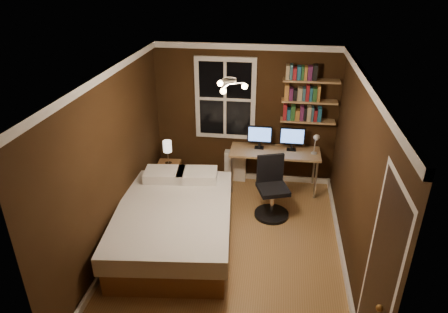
# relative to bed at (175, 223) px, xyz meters

# --- Properties ---
(floor) EXTENTS (4.20, 4.20, 0.00)m
(floor) POSITION_rel_bed_xyz_m (0.80, -0.03, -0.32)
(floor) COLOR olive
(floor) RESTS_ON ground
(wall_back) EXTENTS (3.20, 0.04, 2.50)m
(wall_back) POSITION_rel_bed_xyz_m (0.80, 2.07, 0.93)
(wall_back) COLOR black
(wall_back) RESTS_ON ground
(wall_left) EXTENTS (0.04, 4.20, 2.50)m
(wall_left) POSITION_rel_bed_xyz_m (-0.80, -0.03, 0.93)
(wall_left) COLOR black
(wall_left) RESTS_ON ground
(wall_right) EXTENTS (0.04, 4.20, 2.50)m
(wall_right) POSITION_rel_bed_xyz_m (2.40, -0.03, 0.93)
(wall_right) COLOR black
(wall_right) RESTS_ON ground
(ceiling) EXTENTS (3.20, 4.20, 0.02)m
(ceiling) POSITION_rel_bed_xyz_m (0.80, -0.03, 2.18)
(ceiling) COLOR white
(ceiling) RESTS_ON wall_back
(window) EXTENTS (1.06, 0.06, 1.46)m
(window) POSITION_rel_bed_xyz_m (0.45, 2.04, 1.23)
(window) COLOR silver
(window) RESTS_ON wall_back
(door) EXTENTS (0.03, 0.82, 2.05)m
(door) POSITION_rel_bed_xyz_m (2.39, -1.58, 0.71)
(door) COLOR black
(door) RESTS_ON ground
(door_knob) EXTENTS (0.06, 0.06, 0.06)m
(door_knob) POSITION_rel_bed_xyz_m (2.35, -1.88, 0.68)
(door_knob) COLOR #CC9146
(door_knob) RESTS_ON door
(ceiling_fixture) EXTENTS (0.44, 0.44, 0.18)m
(ceiling_fixture) POSITION_rel_bed_xyz_m (0.80, -0.13, 2.08)
(ceiling_fixture) COLOR beige
(ceiling_fixture) RESTS_ON ceiling
(bookshelf_lower) EXTENTS (0.92, 0.22, 0.03)m
(bookshelf_lower) POSITION_rel_bed_xyz_m (1.88, 1.95, 0.93)
(bookshelf_lower) COLOR #A47F4F
(bookshelf_lower) RESTS_ON wall_back
(books_row_lower) EXTENTS (0.60, 0.16, 0.23)m
(books_row_lower) POSITION_rel_bed_xyz_m (1.88, 1.95, 1.06)
(books_row_lower) COLOR maroon
(books_row_lower) RESTS_ON bookshelf_lower
(bookshelf_middle) EXTENTS (0.92, 0.22, 0.03)m
(bookshelf_middle) POSITION_rel_bed_xyz_m (1.88, 1.95, 1.28)
(bookshelf_middle) COLOR #A47F4F
(bookshelf_middle) RESTS_ON wall_back
(books_row_middle) EXTENTS (0.54, 0.16, 0.23)m
(books_row_middle) POSITION_rel_bed_xyz_m (1.88, 1.95, 1.41)
(books_row_middle) COLOR #1C5C7E
(books_row_middle) RESTS_ON bookshelf_middle
(bookshelf_upper) EXTENTS (0.92, 0.22, 0.03)m
(bookshelf_upper) POSITION_rel_bed_xyz_m (1.88, 1.95, 1.63)
(bookshelf_upper) COLOR #A47F4F
(bookshelf_upper) RESTS_ON wall_back
(books_row_upper) EXTENTS (0.48, 0.16, 0.23)m
(books_row_upper) POSITION_rel_bed_xyz_m (1.88, 1.95, 1.76)
(books_row_upper) COLOR #275C28
(books_row_upper) RESTS_ON bookshelf_upper
(bed) EXTENTS (1.81, 2.36, 0.75)m
(bed) POSITION_rel_bed_xyz_m (0.00, 0.00, 0.00)
(bed) COLOR brown
(bed) RESTS_ON ground
(nightstand) EXTENTS (0.41, 0.41, 0.49)m
(nightstand) POSITION_rel_bed_xyz_m (-0.49, 1.50, -0.08)
(nightstand) COLOR brown
(nightstand) RESTS_ON ground
(bedside_lamp) EXTENTS (0.15, 0.15, 0.44)m
(bedside_lamp) POSITION_rel_bed_xyz_m (-0.49, 1.50, 0.38)
(bedside_lamp) COLOR #EFE0C7
(bedside_lamp) RESTS_ON nightstand
(radiator) EXTENTS (0.39, 0.14, 0.59)m
(radiator) POSITION_rel_bed_xyz_m (0.65, 1.96, -0.03)
(radiator) COLOR white
(radiator) RESTS_ON ground
(desk) EXTENTS (1.55, 0.58, 0.74)m
(desk) POSITION_rel_bed_xyz_m (1.36, 1.76, 0.36)
(desk) COLOR #A47F4F
(desk) RESTS_ON ground
(monitor_left) EXTENTS (0.43, 0.12, 0.42)m
(monitor_left) POSITION_rel_bed_xyz_m (1.08, 1.84, 0.63)
(monitor_left) COLOR black
(monitor_left) RESTS_ON desk
(monitor_right) EXTENTS (0.43, 0.12, 0.42)m
(monitor_right) POSITION_rel_bed_xyz_m (1.64, 1.84, 0.63)
(monitor_right) COLOR black
(monitor_right) RESTS_ON desk
(desk_lamp) EXTENTS (0.14, 0.32, 0.44)m
(desk_lamp) POSITION_rel_bed_xyz_m (2.02, 1.66, 0.64)
(desk_lamp) COLOR silver
(desk_lamp) RESTS_ON desk
(office_chair) EXTENTS (0.57, 0.57, 1.00)m
(office_chair) POSITION_rel_bed_xyz_m (1.35, 0.91, 0.06)
(office_chair) COLOR black
(office_chair) RESTS_ON ground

